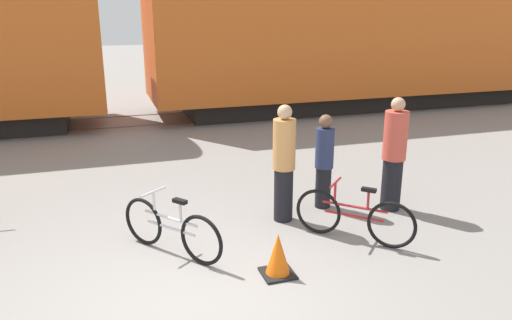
{
  "coord_description": "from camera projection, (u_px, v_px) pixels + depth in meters",
  "views": [
    {
      "loc": [
        -0.82,
        -4.92,
        3.18
      ],
      "look_at": [
        1.23,
        1.51,
        1.1
      ],
      "focal_mm": 35.0,
      "sensor_mm": 36.0,
      "label": 1
    }
  ],
  "objects": [
    {
      "name": "ground_plane",
      "position": [
        194.0,
        299.0,
        5.66
      ],
      "size": [
        80.0,
        80.0,
        0.0
      ],
      "primitive_type": "plane",
      "color": "gray"
    },
    {
      "name": "freight_train",
      "position": [
        123.0,
        16.0,
        13.58
      ],
      "size": [
        56.03,
        3.12,
        5.59
      ],
      "color": "black",
      "rests_on": "ground_plane"
    },
    {
      "name": "rail_near",
      "position": [
        132.0,
        126.0,
        13.79
      ],
      "size": [
        68.03,
        0.07,
        0.01
      ],
      "primitive_type": "cube",
      "color": "#4C4238",
      "rests_on": "ground_plane"
    },
    {
      "name": "rail_far",
      "position": [
        129.0,
        116.0,
        15.1
      ],
      "size": [
        68.03,
        0.07,
        0.01
      ],
      "primitive_type": "cube",
      "color": "#4C4238",
      "rests_on": "ground_plane"
    },
    {
      "name": "bicycle_maroon",
      "position": [
        354.0,
        217.0,
        6.99
      ],
      "size": [
        1.28,
        1.24,
        0.84
      ],
      "color": "black",
      "rests_on": "ground_plane"
    },
    {
      "name": "bicycle_silver",
      "position": [
        171.0,
        229.0,
        6.6
      ],
      "size": [
        1.11,
        1.38,
        0.85
      ],
      "color": "black",
      "rests_on": "ground_plane"
    },
    {
      "name": "person_in_red",
      "position": [
        394.0,
        155.0,
        7.93
      ],
      "size": [
        0.37,
        0.37,
        1.85
      ],
      "rotation": [
        0.0,
        0.0,
        5.06
      ],
      "color": "black",
      "rests_on": "ground_plane"
    },
    {
      "name": "person_in_navy",
      "position": [
        324.0,
        161.0,
        8.05
      ],
      "size": [
        0.3,
        0.3,
        1.56
      ],
      "rotation": [
        0.0,
        0.0,
        0.6
      ],
      "color": "black",
      "rests_on": "ground_plane"
    },
    {
      "name": "person_in_tan",
      "position": [
        284.0,
        164.0,
        7.51
      ],
      "size": [
        0.34,
        0.34,
        1.82
      ],
      "rotation": [
        0.0,
        0.0,
        1.68
      ],
      "color": "black",
      "rests_on": "ground_plane"
    },
    {
      "name": "traffic_cone",
      "position": [
        278.0,
        256.0,
        6.11
      ],
      "size": [
        0.4,
        0.4,
        0.55
      ],
      "color": "black",
      "rests_on": "ground_plane"
    }
  ]
}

